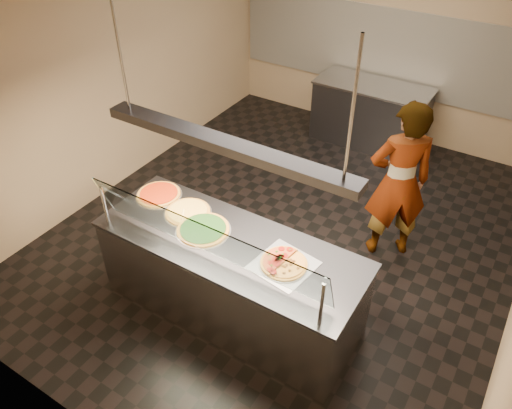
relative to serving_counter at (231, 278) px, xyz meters
The scene contains 19 objects.
ground 1.45m from the serving_counter, 94.40° to the left, with size 5.00×6.00×0.02m, color black.
wall_back 4.50m from the serving_counter, 91.38° to the left, with size 5.00×0.02×3.00m, color tan.
wall_front 1.94m from the serving_counter, 93.66° to the right, with size 5.00×0.02×3.00m, color tan.
wall_left 3.13m from the serving_counter, 152.42° to the left, with size 0.02×6.00×3.00m, color tan.
tile_band 4.43m from the serving_counter, 91.38° to the left, with size 4.90×0.02×1.20m, color silver.
serving_counter is the anchor object (origin of this frame).
sneeze_guard 0.83m from the serving_counter, 90.00° to the right, with size 2.30×0.18×0.54m.
perforated_tray 0.73m from the serving_counter, ahead, with size 0.54×0.54×0.01m.
half_pizza_pepperoni 0.69m from the serving_counter, ahead, with size 0.25×0.42×0.05m.
half_pizza_sausage 0.82m from the serving_counter, ahead, with size 0.25×0.42×0.04m.
pizza_spinach 0.56m from the serving_counter, behind, with size 0.52×0.52×0.03m.
pizza_cheese 0.77m from the serving_counter, 166.47° to the left, with size 0.46×0.46×0.03m.
pizza_tomato 1.14m from the serving_counter, 168.21° to the left, with size 0.47×0.47×0.03m.
pizza_spatula 0.72m from the serving_counter, behind, with size 0.27×0.19×0.02m.
prep_table 3.92m from the serving_counter, 92.28° to the left, with size 1.67×0.74×0.93m.
worker 2.04m from the serving_counter, 60.40° to the left, with size 0.68×0.45×1.87m, color #28252B.
heat_lamp_housing 1.48m from the serving_counter, ahead, with size 2.30×0.18×0.08m, color #3C3C42.
lamp_rod_left 2.26m from the serving_counter, behind, with size 0.02×0.02×1.01m, color #B7B7BC.
lamp_rod_right 2.26m from the serving_counter, ahead, with size 0.02×0.02×1.01m, color #B7B7BC.
Camera 1 is at (2.10, -4.09, 3.95)m, focal length 35.00 mm.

